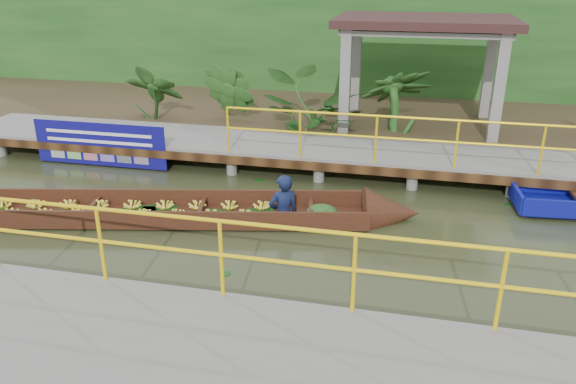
# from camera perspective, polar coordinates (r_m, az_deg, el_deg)

# --- Properties ---
(ground) EXTENTS (80.00, 80.00, 0.00)m
(ground) POSITION_cam_1_polar(r_m,az_deg,el_deg) (10.16, -5.10, -3.79)
(ground) COLOR #2A3219
(ground) RESTS_ON ground
(land_strip) EXTENTS (30.00, 8.00, 0.45)m
(land_strip) POSITION_cam_1_polar(r_m,az_deg,el_deg) (16.95, 2.64, 7.82)
(land_strip) COLOR #362E1B
(land_strip) RESTS_ON ground
(far_dock) EXTENTS (16.00, 2.06, 1.66)m
(far_dock) POSITION_cam_1_polar(r_m,az_deg,el_deg) (13.05, -0.52, 4.55)
(far_dock) COLOR slate
(far_dock) RESTS_ON ground
(near_dock) EXTENTS (18.00, 2.40, 1.73)m
(near_dock) POSITION_cam_1_polar(r_m,az_deg,el_deg) (6.38, -8.21, -18.52)
(near_dock) COLOR slate
(near_dock) RESTS_ON ground
(pavilion) EXTENTS (4.40, 3.00, 3.00)m
(pavilion) POSITION_cam_1_polar(r_m,az_deg,el_deg) (15.05, 13.68, 15.45)
(pavilion) COLOR slate
(pavilion) RESTS_ON ground
(foliage_backdrop) EXTENTS (30.00, 0.80, 4.00)m
(foliage_backdrop) POSITION_cam_1_polar(r_m,az_deg,el_deg) (19.04, 4.15, 14.83)
(foliage_backdrop) COLOR #184415
(foliage_backdrop) RESTS_ON ground
(vendor_boat) EXTENTS (10.15, 3.08, 2.04)m
(vendor_boat) POSITION_cam_1_polar(r_m,az_deg,el_deg) (10.72, -13.01, -1.64)
(vendor_boat) COLOR #33150E
(vendor_boat) RESTS_ON ground
(blue_banner) EXTENTS (3.28, 0.04, 1.02)m
(blue_banner) POSITION_cam_1_polar(r_m,az_deg,el_deg) (13.74, -18.59, 4.63)
(blue_banner) COLOR navy
(blue_banner) RESTS_ON ground
(tropical_plants) EXTENTS (14.59, 1.59, 1.99)m
(tropical_plants) POSITION_cam_1_polar(r_m,az_deg,el_deg) (14.30, 10.12, 9.80)
(tropical_plants) COLOR #184415
(tropical_plants) RESTS_ON ground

